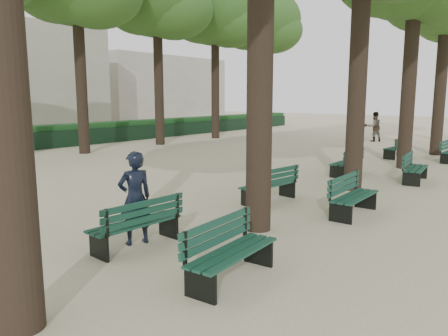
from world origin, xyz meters
The scene contains 16 objects.
ground centered at (0.00, 0.00, 0.00)m, with size 120.00×120.00×0.00m, color beige.
tree_far_4 centered at (-12.00, 18.00, 8.14)m, with size 6.00×6.00×10.45m.
tree_far_5 centered at (-12.00, 23.00, 8.14)m, with size 6.00×6.00×10.45m.
bench_left_0 centered at (0.37, 0.71, 0.27)m, with size 0.66×1.83×0.92m.
bench_left_1 centered at (0.37, 5.19, 0.27)m, with size 0.78×1.85×0.92m.
bench_left_2 centered at (0.37, 10.21, 0.27)m, with size 0.59×1.81×0.92m.
bench_left_3 centered at (0.37, 15.75, 0.27)m, with size 0.68×1.83×0.92m.
bench_right_0 centered at (2.63, 0.63, 0.27)m, with size 0.69×1.83×0.92m.
bench_right_1 centered at (2.63, 5.29, 0.27)m, with size 0.61×1.81×0.92m.
bench_right_2 centered at (2.63, 10.37, 0.27)m, with size 0.78×1.86×0.92m.
man_with_map centered at (0.21, 0.84, 0.88)m, with size 0.71×0.78×1.75m.
pedestrian_a centered at (-2.97, 22.29, 0.90)m, with size 0.88×0.36×1.80m, color #262628.
pedestrian_e centered at (-4.24, 23.33, 0.78)m, with size 1.44×0.31×1.55m, color #262628.
fence centered at (-15.00, 11.00, 0.45)m, with size 0.08×42.00×0.90m, color black.
hedge centered at (-15.70, 11.00, 0.60)m, with size 1.20×42.00×1.20m, color #17431D.
building_far centered at (-33.00, 30.00, 3.50)m, with size 12.00×16.00×7.00m, color #B7B2A3.
Camera 1 is at (6.38, -4.29, 2.73)m, focal length 35.00 mm.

